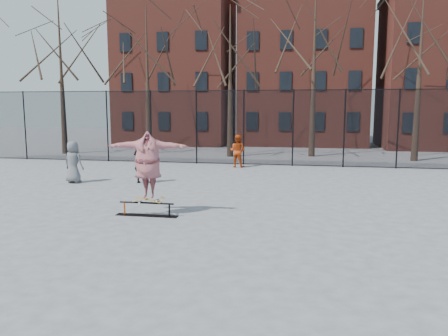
% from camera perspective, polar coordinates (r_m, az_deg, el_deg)
% --- Properties ---
extents(ground, '(100.00, 100.00, 0.00)m').
position_cam_1_polar(ground, '(10.75, 0.02, -8.78)').
color(ground, '#5C5C61').
extents(skate_rail, '(1.83, 0.28, 0.40)m').
position_cam_1_polar(skate_rail, '(12.76, -10.06, -5.47)').
color(skate_rail, black).
rests_on(skate_rail, ground).
extents(skateboard, '(0.81, 0.19, 0.10)m').
position_cam_1_polar(skateboard, '(12.67, -9.79, -4.20)').
color(skateboard, '#A67A42').
rests_on(skateboard, skate_rail).
extents(skater, '(2.38, 0.94, 1.89)m').
position_cam_1_polar(skater, '(12.50, -9.90, 0.25)').
color(skater, '#603C97').
rests_on(skater, skateboard).
extents(bystander_grey, '(0.92, 0.67, 1.72)m').
position_cam_1_polar(bystander_grey, '(18.88, -19.09, 0.74)').
color(bystander_grey, slate).
rests_on(bystander_grey, ground).
extents(bystander_black, '(0.71, 0.52, 1.80)m').
position_cam_1_polar(bystander_black, '(18.07, -10.77, 0.87)').
color(bystander_black, black).
rests_on(bystander_black, ground).
extents(bystander_red, '(0.94, 0.80, 1.68)m').
position_cam_1_polar(bystander_red, '(22.50, 1.77, 2.24)').
color(bystander_red, '#BB3B10').
rests_on(bystander_red, ground).
extents(fence, '(34.03, 0.07, 4.00)m').
position_cam_1_polar(fence, '(23.22, 5.99, 5.38)').
color(fence, black).
rests_on(fence, ground).
extents(tree_row, '(33.66, 7.46, 10.67)m').
position_cam_1_polar(tree_row, '(27.67, 6.40, 16.81)').
color(tree_row, black).
rests_on(tree_row, ground).
extents(rowhouses, '(29.00, 7.00, 13.00)m').
position_cam_1_polar(rowhouses, '(36.25, 9.04, 12.61)').
color(rowhouses, maroon).
rests_on(rowhouses, ground).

